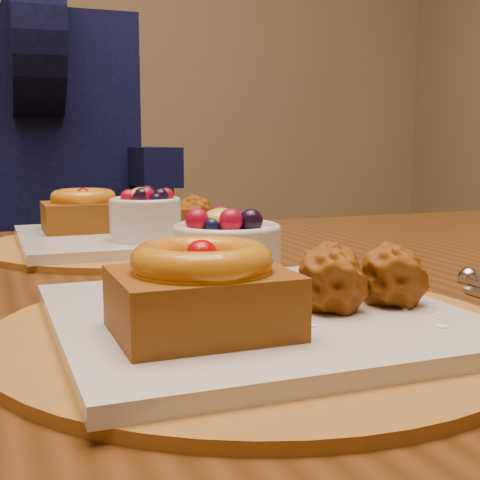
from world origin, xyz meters
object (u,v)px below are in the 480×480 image
chair_far (113,312)px  place_setting_near (249,301)px  diner (34,107)px  dining_table (175,351)px  place_setting_far (129,230)px

chair_far → place_setting_near: bearing=-101.4°
chair_far → diner: size_ratio=0.94×
chair_far → diner: (-0.16, 0.04, 0.50)m
dining_table → diner: 1.05m
dining_table → diner: (-0.06, 1.00, 0.30)m
chair_far → diner: 0.53m
dining_table → place_setting_near: 0.24m
chair_far → place_setting_far: bearing=-104.4°
dining_table → place_setting_near: bearing=-90.7°
dining_table → place_setting_far: place_setting_far is taller
place_setting_near → diner: 1.23m
chair_far → diner: bearing=160.4°
place_setting_far → place_setting_near: bearing=-90.0°
dining_table → place_setting_near: (-0.00, -0.22, 0.10)m
chair_far → diner: diner is taller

